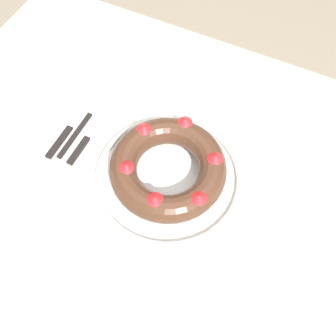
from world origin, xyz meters
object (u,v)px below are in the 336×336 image
Objects in this scene: serving_knife at (70,128)px; bundt_cake at (168,168)px; serving_dish at (168,177)px; napkin at (274,242)px; fork at (84,122)px; cake_knife at (87,139)px.

bundt_cake is at bearing -1.51° from serving_knife.
serving_dish is 0.28m from napkin.
bundt_cake is at bearing -13.39° from fork.
bundt_cake reaches higher than fork.
napkin is at bearing -7.92° from bundt_cake.
cake_knife is at bearing 176.51° from bundt_cake.
fork reaches higher than napkin.
serving_knife is 0.57m from napkin.
bundt_cake reaches higher than serving_knife.
bundt_cake is 0.28m from napkin.
napkin is at bearing -4.51° from cake_knife.
cake_knife reaches higher than fork.
fork is (-0.27, 0.06, -0.01)m from serving_dish.
serving_knife is at bearing 175.08° from bundt_cake.
bundt_cake is at bearing 172.08° from napkin.
serving_dish reaches higher than serving_knife.
serving_dish reaches higher than fork.
fork is at bearing 170.06° from napkin.
serving_knife is 1.75× the size of napkin.
serving_knife is (-0.29, 0.03, -0.01)m from serving_dish.
serving_dish is 0.05m from bundt_cake.
serving_knife is at bearing 173.62° from napkin.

